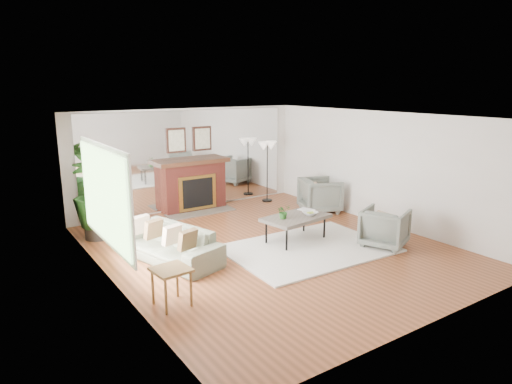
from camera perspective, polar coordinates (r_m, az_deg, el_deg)
ground at (r=8.85m, az=1.85°, el=-6.94°), size 7.00×7.00×0.00m
wall_left at (r=7.22m, az=-17.74°, el=-1.88°), size 0.02×7.00×2.50m
wall_right at (r=10.50m, az=15.27°, el=2.89°), size 0.02×7.00×2.50m
wall_back at (r=11.46m, az=-8.38°, el=4.06°), size 6.00×0.02×2.50m
mirror_panel at (r=11.45m, az=-8.33°, el=4.05°), size 5.40×0.04×2.40m
window_panel at (r=7.58m, az=-18.44°, el=-0.45°), size 0.04×2.40×1.50m
fireplace at (r=11.37m, az=-7.77°, el=0.97°), size 1.85×0.83×2.05m
area_rug at (r=8.79m, az=6.55°, el=-7.05°), size 3.07×2.24×0.03m
coffee_table at (r=9.05m, az=5.03°, el=-3.30°), size 1.42×0.96×0.53m
sofa at (r=8.29m, az=-10.87°, el=-6.39°), size 1.36×2.22×0.61m
armchair_back at (r=11.29m, az=8.02°, el=-0.38°), size 1.18×1.16×0.83m
armchair_front at (r=9.14m, az=15.79°, el=-4.31°), size 1.07×1.06×0.75m
side_table at (r=6.59m, az=-10.56°, el=-10.09°), size 0.53×0.53×0.56m
potted_ficus at (r=9.66m, az=-19.50°, el=-0.18°), size 0.93×0.93×1.75m
floor_lamp at (r=12.03m, az=1.43°, el=5.20°), size 0.52×0.29×1.60m
tabletop_plant at (r=8.83m, az=3.45°, el=-2.45°), size 0.27×0.24×0.28m
fruit_bowl at (r=9.13m, az=6.78°, el=-2.67°), size 0.29×0.29×0.07m
book at (r=9.37m, az=5.91°, el=-2.38°), size 0.29×0.35×0.02m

